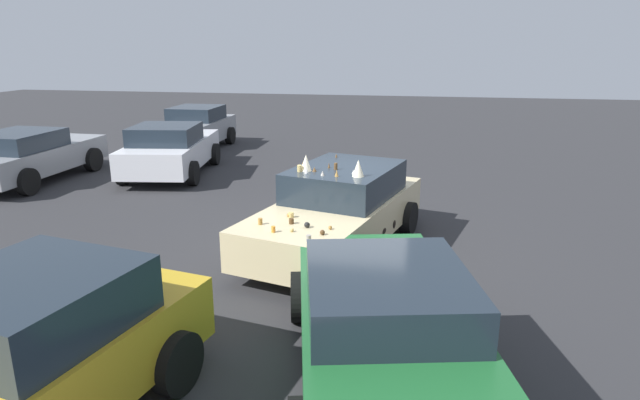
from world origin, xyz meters
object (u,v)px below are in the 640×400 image
object	(u,v)px
parked_sedan_near_left	(194,129)
art_car_decorated	(339,209)
parked_sedan_behind_right	(12,369)
parked_sedan_row_back_far	(384,322)
parked_sedan_far_right	(29,155)
parked_sedan_far_left	(170,149)

from	to	relation	value
parked_sedan_near_left	art_car_decorated	bearing A→B (deg)	36.13
parked_sedan_behind_right	parked_sedan_row_back_far	bearing A→B (deg)	127.59
parked_sedan_row_back_far	parked_sedan_behind_right	bearing A→B (deg)	103.36
parked_sedan_near_left	parked_sedan_far_right	distance (m)	5.68
parked_sedan_far_left	parked_sedan_behind_right	bearing A→B (deg)	-170.43
art_car_decorated	parked_sedan_behind_right	xyz separation A→B (m)	(-5.47, 2.11, 0.04)
parked_sedan_far_right	art_car_decorated	bearing A→B (deg)	-110.15
art_car_decorated	parked_sedan_far_left	size ratio (longest dim) A/B	1.11
parked_sedan_near_left	parked_sedan_row_back_far	bearing A→B (deg)	30.32
parked_sedan_far_left	parked_sedan_behind_right	world-z (taller)	parked_sedan_behind_right
parked_sedan_far_right	parked_sedan_row_back_far	world-z (taller)	parked_sedan_far_right
parked_sedan_behind_right	parked_sedan_near_left	bearing A→B (deg)	-151.89
parked_sedan_behind_right	parked_sedan_near_left	size ratio (longest dim) A/B	1.04
parked_sedan_near_left	parked_sedan_behind_right	bearing A→B (deg)	16.25
parked_sedan_far_left	parked_sedan_row_back_far	xyz separation A→B (m)	(-8.67, -6.55, -0.02)
parked_sedan_near_left	parked_sedan_row_back_far	distance (m)	14.45
art_car_decorated	parked_sedan_near_left	bearing A→B (deg)	-128.31
parked_sedan_behind_right	art_car_decorated	bearing A→B (deg)	170.12
parked_sedan_far_right	parked_sedan_row_back_far	bearing A→B (deg)	-125.50
art_car_decorated	parked_sedan_row_back_far	world-z (taller)	art_car_decorated
parked_sedan_near_left	parked_sedan_far_right	world-z (taller)	parked_sedan_near_left
parked_sedan_far_left	parked_sedan_row_back_far	bearing A→B (deg)	-151.50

